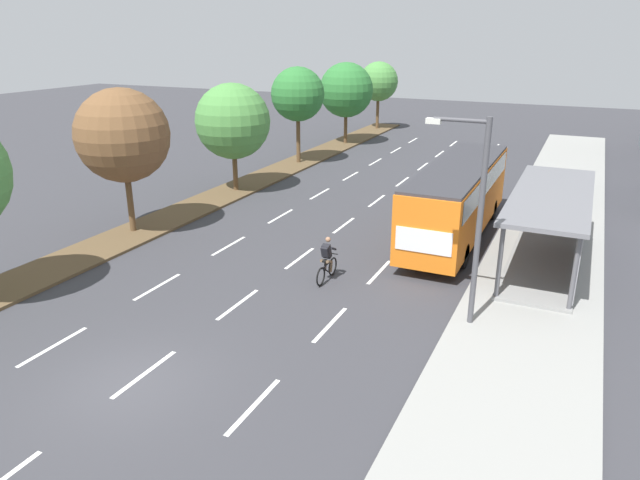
{
  "coord_description": "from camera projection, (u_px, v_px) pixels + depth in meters",
  "views": [
    {
      "loc": [
        10.23,
        -9.99,
        8.96
      ],
      "look_at": [
        1.22,
        9.45,
        1.2
      ],
      "focal_mm": 32.66,
      "sensor_mm": 36.0,
      "label": 1
    }
  ],
  "objects": [
    {
      "name": "lane_divider_left",
      "position": [
        301.0,
        204.0,
        31.7
      ],
      "size": [
        0.14,
        45.47,
        0.01
      ],
      "color": "white",
      "rests_on": "ground"
    },
    {
      "name": "median_tree_fifth",
      "position": [
        346.0,
        90.0,
        46.9
      ],
      "size": [
        4.35,
        4.35,
        6.45
      ],
      "color": "brown",
      "rests_on": "median_strip"
    },
    {
      "name": "sidewalk_right",
      "position": [
        555.0,
        219.0,
        29.0
      ],
      "size": [
        4.5,
        52.0,
        0.15
      ],
      "primitive_type": "cube",
      "color": "gray",
      "rests_on": "ground"
    },
    {
      "name": "median_tree_fourth",
      "position": [
        298.0,
        94.0,
        39.72
      ],
      "size": [
        3.67,
        3.67,
        6.54
      ],
      "color": "brown",
      "rests_on": "median_strip"
    },
    {
      "name": "bus",
      "position": [
        458.0,
        193.0,
        26.0
      ],
      "size": [
        2.54,
        11.29,
        3.37
      ],
      "color": "orange",
      "rests_on": "ground"
    },
    {
      "name": "streetlight",
      "position": [
        475.0,
        209.0,
        17.43
      ],
      "size": [
        1.91,
        0.24,
        6.5
      ],
      "color": "#4C4C51",
      "rests_on": "sidewalk_right"
    },
    {
      "name": "median_tree_farthest",
      "position": [
        379.0,
        82.0,
        54.04
      ],
      "size": [
        3.59,
        3.59,
        6.12
      ],
      "color": "brown",
      "rests_on": "median_strip"
    },
    {
      "name": "ground_plane",
      "position": [
        131.0,
        384.0,
        15.62
      ],
      "size": [
        140.0,
        140.0,
        0.0
      ],
      "primitive_type": "plane",
      "color": "#38383D"
    },
    {
      "name": "lane_divider_center",
      "position": [
        361.0,
        212.0,
        30.32
      ],
      "size": [
        0.14,
        45.47,
        0.01
      ],
      "color": "white",
      "rests_on": "ground"
    },
    {
      "name": "median_tree_third",
      "position": [
        233.0,
        121.0,
        32.84
      ],
      "size": [
        4.25,
        4.25,
        6.1
      ],
      "color": "brown",
      "rests_on": "median_strip"
    },
    {
      "name": "cyclist",
      "position": [
        327.0,
        261.0,
        21.82
      ],
      "size": [
        0.46,
        1.82,
        1.71
      ],
      "color": "black",
      "rests_on": "ground"
    },
    {
      "name": "bus_shelter",
      "position": [
        556.0,
        222.0,
        22.79
      ],
      "size": [
        2.9,
        9.52,
        2.86
      ],
      "color": "gray",
      "rests_on": "sidewalk_right"
    },
    {
      "name": "median_strip",
      "position": [
        252.0,
        183.0,
        35.94
      ],
      "size": [
        2.6,
        52.0,
        0.12
      ],
      "primitive_type": "cube",
      "color": "brown",
      "rests_on": "ground"
    },
    {
      "name": "lane_divider_right",
      "position": [
        427.0,
        221.0,
        28.93
      ],
      "size": [
        0.14,
        45.47,
        0.01
      ],
      "color": "white",
      "rests_on": "ground"
    },
    {
      "name": "median_tree_second",
      "position": [
        123.0,
        136.0,
        25.72
      ],
      "size": [
        4.16,
        4.16,
        6.52
      ],
      "color": "brown",
      "rests_on": "median_strip"
    }
  ]
}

